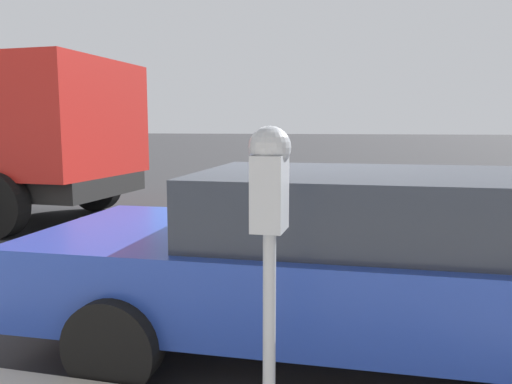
# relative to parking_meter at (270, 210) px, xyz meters

# --- Properties ---
(ground_plane) EXTENTS (220.00, 220.00, 0.00)m
(ground_plane) POSITION_rel_parking_meter_xyz_m (2.67, 0.28, -1.36)
(ground_plane) COLOR #2B2B2D
(parking_meter) EXTENTS (0.21, 0.19, 1.59)m
(parking_meter) POSITION_rel_parking_meter_xyz_m (0.00, 0.00, 0.00)
(parking_meter) COLOR gray
(parking_meter) RESTS_ON sidewalk
(car_blue) EXTENTS (2.27, 5.00, 1.39)m
(car_blue) POSITION_rel_parking_meter_xyz_m (1.62, -0.39, -0.61)
(car_blue) COLOR navy
(car_blue) RESTS_ON ground_plane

